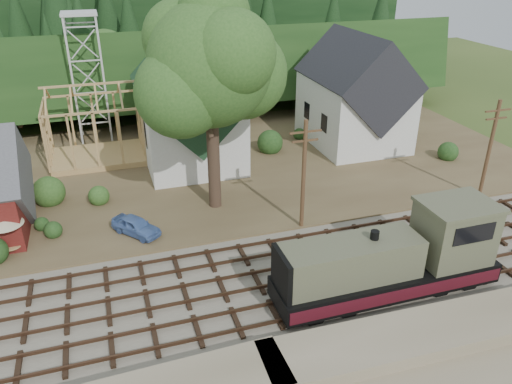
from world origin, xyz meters
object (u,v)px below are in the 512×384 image
object	(u,v)px
car_red	(394,142)
patio_set	(5,223)
locomotive	(396,260)
car_blue	(136,226)

from	to	relation	value
car_red	patio_set	distance (m)	34.33
locomotive	patio_set	xyz separation A→B (m)	(-21.11, 10.82, 0.19)
locomotive	car_blue	xyz separation A→B (m)	(-13.26, 10.59, -1.31)
car_red	patio_set	xyz separation A→B (m)	(-33.19, -8.62, 1.59)
patio_set	car_blue	bearing A→B (deg)	-1.67
locomotive	patio_set	bearing A→B (deg)	152.86
locomotive	car_red	bearing A→B (deg)	58.13
car_red	patio_set	size ratio (longest dim) A/B	1.55
locomotive	patio_set	distance (m)	23.72
car_red	patio_set	bearing A→B (deg)	107.29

